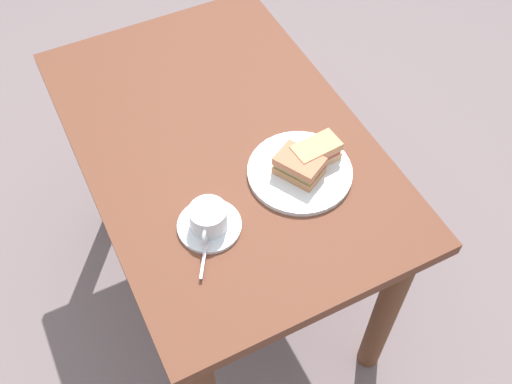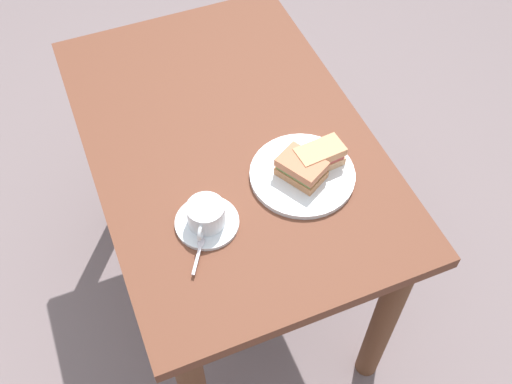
{
  "view_description": "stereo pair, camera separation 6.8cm",
  "coord_description": "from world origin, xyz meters",
  "px_view_note": "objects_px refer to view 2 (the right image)",
  "views": [
    {
      "loc": [
        0.99,
        -0.39,
        1.96
      ],
      "look_at": [
        0.22,
        -0.01,
        0.81
      ],
      "focal_mm": 42.04,
      "sensor_mm": 36.0,
      "label": 1
    },
    {
      "loc": [
        1.02,
        -0.33,
        1.96
      ],
      "look_at": [
        0.22,
        -0.01,
        0.81
      ],
      "focal_mm": 42.04,
      "sensor_mm": 36.0,
      "label": 2
    }
  ],
  "objects_px": {
    "dining_table": "(229,171)",
    "coffee_saucer": "(207,223)",
    "sandwich_front": "(301,168)",
    "spoon": "(199,249)",
    "coffee_cup": "(206,214)",
    "sandwich_back": "(319,157)",
    "sandwich_plate": "(302,175)"
  },
  "relations": [
    {
      "from": "dining_table",
      "to": "coffee_saucer",
      "type": "xyz_separation_m",
      "value": [
        0.24,
        -0.14,
        0.15
      ]
    },
    {
      "from": "dining_table",
      "to": "coffee_saucer",
      "type": "height_order",
      "value": "coffee_saucer"
    },
    {
      "from": "sandwich_front",
      "to": "spoon",
      "type": "bearing_deg",
      "value": -70.48
    },
    {
      "from": "coffee_cup",
      "to": "spoon",
      "type": "distance_m",
      "value": 0.08
    },
    {
      "from": "dining_table",
      "to": "coffee_saucer",
      "type": "relative_size",
      "value": 7.24
    },
    {
      "from": "spoon",
      "to": "sandwich_back",
      "type": "bearing_deg",
      "value": 109.01
    },
    {
      "from": "sandwich_front",
      "to": "coffee_saucer",
      "type": "xyz_separation_m",
      "value": [
        0.04,
        -0.26,
        -0.04
      ]
    },
    {
      "from": "sandwich_front",
      "to": "coffee_saucer",
      "type": "distance_m",
      "value": 0.27
    },
    {
      "from": "sandwich_front",
      "to": "sandwich_back",
      "type": "xyz_separation_m",
      "value": [
        -0.02,
        0.06,
        0.0
      ]
    },
    {
      "from": "dining_table",
      "to": "spoon",
      "type": "height_order",
      "value": "spoon"
    },
    {
      "from": "sandwich_front",
      "to": "coffee_cup",
      "type": "bearing_deg",
      "value": -81.19
    },
    {
      "from": "sandwich_plate",
      "to": "sandwich_front",
      "type": "xyz_separation_m",
      "value": [
        0.01,
        -0.01,
        0.03
      ]
    },
    {
      "from": "sandwich_plate",
      "to": "coffee_saucer",
      "type": "relative_size",
      "value": 1.73
    },
    {
      "from": "coffee_saucer",
      "to": "coffee_cup",
      "type": "bearing_deg",
      "value": -32.71
    },
    {
      "from": "dining_table",
      "to": "coffee_cup",
      "type": "distance_m",
      "value": 0.34
    },
    {
      "from": "sandwich_front",
      "to": "coffee_cup",
      "type": "relative_size",
      "value": 1.26
    },
    {
      "from": "sandwich_plate",
      "to": "coffee_saucer",
      "type": "distance_m",
      "value": 0.27
    },
    {
      "from": "coffee_saucer",
      "to": "sandwich_front",
      "type": "bearing_deg",
      "value": 98.55
    },
    {
      "from": "sandwich_back",
      "to": "coffee_cup",
      "type": "bearing_deg",
      "value": -79.86
    },
    {
      "from": "sandwich_front",
      "to": "coffee_cup",
      "type": "distance_m",
      "value": 0.26
    },
    {
      "from": "sandwich_back",
      "to": "coffee_cup",
      "type": "height_order",
      "value": "sandwich_back"
    },
    {
      "from": "sandwich_plate",
      "to": "coffee_cup",
      "type": "bearing_deg",
      "value": -80.24
    },
    {
      "from": "spoon",
      "to": "sandwich_plate",
      "type": "bearing_deg",
      "value": 110.04
    },
    {
      "from": "sandwich_back",
      "to": "dining_table",
      "type": "bearing_deg",
      "value": -136.83
    },
    {
      "from": "coffee_cup",
      "to": "dining_table",
      "type": "bearing_deg",
      "value": 149.85
    },
    {
      "from": "sandwich_plate",
      "to": "sandwich_front",
      "type": "relative_size",
      "value": 1.95
    },
    {
      "from": "coffee_cup",
      "to": "spoon",
      "type": "relative_size",
      "value": 1.19
    },
    {
      "from": "coffee_saucer",
      "to": "spoon",
      "type": "height_order",
      "value": "spoon"
    },
    {
      "from": "sandwich_back",
      "to": "coffee_cup",
      "type": "relative_size",
      "value": 1.16
    },
    {
      "from": "sandwich_front",
      "to": "sandwich_back",
      "type": "distance_m",
      "value": 0.06
    },
    {
      "from": "sandwich_plate",
      "to": "spoon",
      "type": "height_order",
      "value": "spoon"
    },
    {
      "from": "coffee_saucer",
      "to": "coffee_cup",
      "type": "xyz_separation_m",
      "value": [
        0.0,
        -0.0,
        0.04
      ]
    }
  ]
}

